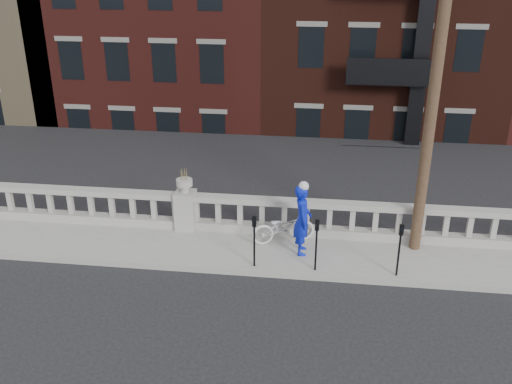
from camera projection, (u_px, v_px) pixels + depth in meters
ground at (145, 316)px, 12.48m from camera, size 120.00×120.00×0.00m
sidewalk at (179, 246)px, 15.17m from camera, size 32.00×2.20×0.15m
balustrade at (186, 212)px, 15.81m from camera, size 28.00×0.34×1.03m
planter_pedestal at (186, 206)px, 15.73m from camera, size 0.55×0.55×1.76m
lower_level at (274, 36)px, 32.28m from camera, size 80.00×44.00×20.80m
utility_pole at (439, 51)px, 12.92m from camera, size 1.60×0.28×10.00m
parking_meter_b at (254, 236)px, 13.78m from camera, size 0.10×0.09×1.36m
parking_meter_c at (316, 239)px, 13.61m from camera, size 0.10×0.09×1.36m
parking_meter_d at (400, 244)px, 13.38m from camera, size 0.10×0.09×1.36m
bicycle at (283, 227)px, 15.07m from camera, size 1.79×1.14×0.89m
cyclist at (302, 220)px, 14.38m from camera, size 0.50×0.71×1.87m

